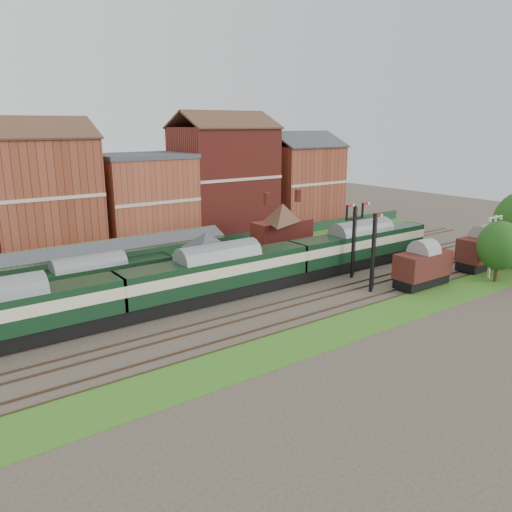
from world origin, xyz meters
TOP-DOWN VIEW (x-y plane):
  - ground at (0.00, 0.00)m, footprint 160.00×160.00m
  - grass_back at (0.00, 16.00)m, footprint 90.00×4.50m
  - grass_front at (0.00, -12.00)m, footprint 90.00×5.00m
  - fence at (0.00, 18.00)m, footprint 90.00×0.12m
  - platform at (-5.00, 9.75)m, footprint 55.00×3.40m
  - signal_box at (-3.00, 3.25)m, footprint 5.40×5.40m
  - brick_hut at (5.00, 3.25)m, footprint 3.20×2.64m
  - station_building at (12.00, 9.75)m, footprint 8.10×8.10m
  - canopy at (-11.00, 9.75)m, footprint 26.00×3.89m
  - semaphore_bracket at (12.04, -2.50)m, footprint 3.60×0.25m
  - semaphore_siding at (10.02, -7.00)m, footprint 1.23×0.25m
  - yard_lamp at (24.00, -11.50)m, footprint 2.60×0.22m
  - town_backdrop at (-0.18, 25.00)m, footprint 69.00×10.00m
  - dmu_train at (-3.64, 0.00)m, footprint 58.91×3.09m
  - platform_railcar at (-13.80, 6.50)m, footprint 16.18×2.55m
  - goods_van_a at (15.50, -9.00)m, footprint 6.37×2.76m
  - goods_van_c at (26.72, -9.00)m, footprint 6.64×2.88m
  - tree_far at (23.33, -12.69)m, footprint 4.54×4.54m

SIDE VIEW (x-z plane):
  - ground at x=0.00m, z-range 0.00..0.00m
  - grass_back at x=0.00m, z-range 0.00..0.06m
  - grass_front at x=0.00m, z-range 0.00..0.06m
  - platform at x=-5.00m, z-range 0.00..1.00m
  - fence at x=0.00m, z-range 0.00..1.50m
  - brick_hut at x=5.00m, z-range -0.28..2.67m
  - goods_van_a at x=15.50m, z-range 0.26..4.12m
  - platform_railcar at x=-13.80m, z-range 0.33..4.06m
  - goods_van_c at x=26.72m, z-range 0.26..4.29m
  - dmu_train at x=-3.64m, z-range 0.37..4.90m
  - signal_box at x=-3.00m, z-range 0.19..6.19m
  - station_building at x=12.00m, z-range 1.01..6.91m
  - yard_lamp at x=24.00m, z-range 0.49..7.49m
  - tree_far at x=23.33m, z-range 0.69..7.31m
  - semaphore_siding at x=10.02m, z-range 0.16..8.16m
  - canopy at x=-11.00m, z-range 2.54..6.62m
  - semaphore_bracket at x=12.04m, z-range 0.54..8.72m
  - town_backdrop at x=-0.18m, z-range -1.00..15.00m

